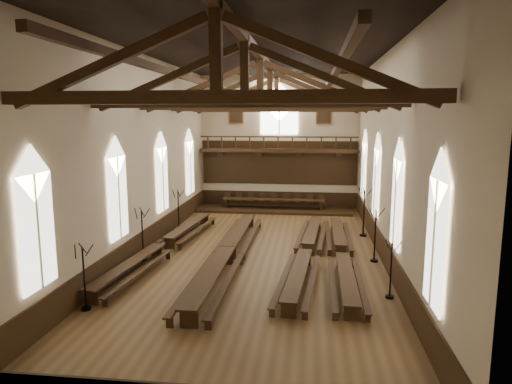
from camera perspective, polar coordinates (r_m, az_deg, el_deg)
ground at (r=22.92m, az=0.49°, el=-8.14°), size 26.00×26.00×0.00m
room_walls at (r=21.86m, az=0.52°, el=8.22°), size 26.00×26.00×26.00m
wainscot_band at (r=22.75m, az=0.49°, el=-6.70°), size 12.00×26.00×1.20m
side_windows at (r=22.09m, az=0.51°, el=1.15°), size 11.85×19.80×4.50m
end_window at (r=34.71m, az=2.93°, el=9.90°), size 2.80×0.12×3.80m
minstrels_gallery at (r=34.60m, az=2.85°, el=4.40°), size 11.80×1.24×3.70m
portraits at (r=34.71m, az=2.93°, el=9.70°), size 7.75×0.09×1.45m
roof_trusses at (r=21.90m, az=0.52°, el=12.82°), size 11.70×25.70×2.80m
refectory_row_a at (r=23.81m, az=-11.45°, el=-6.40°), size 1.94×13.90×0.69m
refectory_row_b at (r=22.05m, az=-3.51°, el=-7.31°), size 1.62×14.74×0.79m
refectory_row_c at (r=22.46m, az=6.37°, el=-7.21°), size 1.92×13.98×0.69m
refectory_row_d at (r=22.43m, az=10.66°, el=-7.42°), size 1.40×13.58×0.66m
dais at (r=33.92m, az=2.18°, el=-2.20°), size 11.40×2.82×0.19m
high_table at (r=33.79m, az=2.19°, el=-1.05°), size 7.53×0.87×0.71m
high_chairs at (r=34.53m, az=2.29°, el=-0.93°), size 7.66×0.47×0.99m
candelabrum_left_near at (r=17.85m, az=-20.60°, el=-11.40°), size 0.68×0.76×2.47m
candelabrum_left_mid at (r=22.80m, az=-13.96°, el=-6.43°), size 0.76×0.79×2.63m
candelabrum_left_far at (r=28.34m, az=-9.64°, el=-3.23°), size 0.77×0.74×2.56m
candelabrum_right_near at (r=18.52m, az=16.45°, el=-10.57°), size 0.64×0.71×2.31m
candelabrum_right_mid at (r=22.74m, az=14.61°, el=-6.49°), size 0.80×0.75×2.64m
candelabrum_right_far at (r=27.36m, az=13.30°, el=-3.61°), size 0.85×0.85×2.87m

